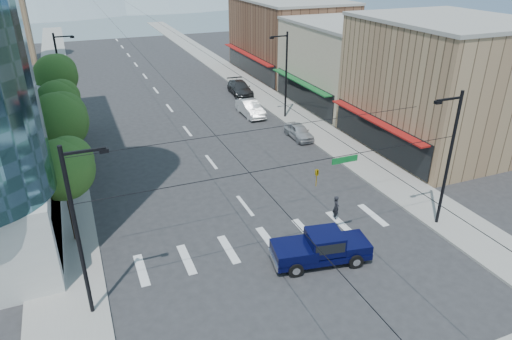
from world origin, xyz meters
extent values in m
plane|color=#28282B|center=(0.00, 0.00, 0.00)|extent=(160.00, 160.00, 0.00)
cube|color=gray|center=(-12.00, 40.00, 0.07)|extent=(4.00, 120.00, 0.15)
cube|color=gray|center=(12.00, 40.00, 0.07)|extent=(4.00, 120.00, 0.15)
cube|color=#8C6B4C|center=(20.00, 10.00, 5.50)|extent=(12.00, 14.00, 11.00)
cube|color=tan|center=(20.00, 24.00, 4.50)|extent=(12.00, 14.00, 9.00)
cube|color=brown|center=(20.00, 40.00, 5.00)|extent=(12.00, 18.00, 10.00)
cube|color=#8C6B4C|center=(-16.50, 62.00, 9.00)|extent=(4.00, 4.00, 18.00)
cylinder|color=black|center=(-11.20, 6.00, 2.27)|extent=(0.28, 0.28, 4.55)
sphere|color=#224918|center=(-11.20, 6.00, 4.88)|extent=(3.64, 3.64, 3.64)
sphere|color=#224918|center=(-10.80, 6.30, 5.28)|extent=(2.86, 2.86, 2.86)
cylinder|color=black|center=(-11.20, 13.00, 2.55)|extent=(0.28, 0.28, 5.11)
sphere|color=#224918|center=(-11.20, 13.00, 5.47)|extent=(4.09, 4.09, 4.09)
sphere|color=#224918|center=(-10.80, 13.30, 5.88)|extent=(3.21, 3.21, 3.21)
cylinder|color=black|center=(-11.20, 20.00, 2.27)|extent=(0.28, 0.28, 4.55)
sphere|color=#224918|center=(-11.20, 20.00, 4.88)|extent=(3.64, 3.64, 3.64)
sphere|color=#224918|center=(-10.80, 20.30, 5.28)|extent=(2.86, 2.86, 2.86)
cylinder|color=black|center=(-11.20, 27.00, 2.55)|extent=(0.28, 0.28, 5.11)
sphere|color=#224918|center=(-11.20, 27.00, 5.47)|extent=(4.09, 4.09, 4.09)
sphere|color=#224918|center=(-10.80, 27.30, 5.88)|extent=(3.21, 3.21, 3.21)
cylinder|color=black|center=(-10.80, -1.00, 4.50)|extent=(0.20, 0.20, 9.00)
cylinder|color=black|center=(10.80, -1.00, 4.50)|extent=(0.20, 0.20, 9.00)
cylinder|color=black|center=(0.00, -1.00, 6.20)|extent=(21.60, 0.04, 0.04)
imported|color=gold|center=(1.50, -1.00, 5.15)|extent=(0.16, 0.20, 1.00)
cube|color=#0C6626|center=(3.20, -1.00, 5.95)|extent=(1.60, 0.06, 0.35)
cylinder|color=black|center=(-10.80, 30.00, 4.50)|extent=(0.20, 0.20, 9.00)
cube|color=black|center=(-9.90, 30.00, 8.60)|extent=(1.80, 0.12, 0.12)
cube|color=black|center=(-9.10, 30.00, 8.50)|extent=(0.40, 0.25, 0.18)
cylinder|color=black|center=(10.80, 22.00, 4.50)|extent=(0.20, 0.20, 9.00)
cube|color=black|center=(9.90, 22.00, 8.60)|extent=(1.80, 0.12, 0.12)
cube|color=black|center=(9.10, 22.00, 8.50)|extent=(0.40, 0.25, 0.18)
cube|color=black|center=(1.69, -1.63, 0.56)|extent=(5.81, 2.92, 0.35)
cube|color=black|center=(3.63, -1.96, 0.96)|extent=(1.92, 2.16, 0.56)
cube|color=black|center=(1.89, -1.66, 1.36)|extent=(2.21, 2.16, 1.11)
cube|color=black|center=(1.89, -1.66, 1.46)|extent=(2.01, 2.16, 0.61)
cube|color=black|center=(0.10, -1.36, 1.01)|extent=(2.63, 2.38, 0.66)
cube|color=silver|center=(4.43, -2.09, 0.56)|extent=(0.44, 1.91, 0.35)
cube|color=silver|center=(-1.05, -1.16, 0.56)|extent=(0.44, 1.91, 0.30)
cylinder|color=black|center=(3.27, -2.87, 0.42)|extent=(0.89, 0.44, 0.85)
cylinder|color=black|center=(3.59, -0.98, 0.42)|extent=(0.89, 0.44, 0.85)
cylinder|color=black|center=(-0.21, -2.28, 0.42)|extent=(0.89, 0.44, 0.85)
cylinder|color=black|center=(0.11, -0.38, 0.42)|extent=(0.89, 0.44, 0.85)
imported|color=black|center=(5.01, 2.14, 0.84)|extent=(0.53, 0.69, 1.68)
imported|color=#B4B4B9|center=(9.40, 16.06, 0.69)|extent=(1.67, 4.06, 1.38)
imported|color=white|center=(7.60, 24.06, 0.83)|extent=(1.76, 5.02, 1.65)
imported|color=#2D2D2F|center=(9.40, 32.05, 0.82)|extent=(2.75, 5.80, 1.63)
camera|label=1|loc=(-9.90, -20.09, 16.21)|focal=32.00mm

